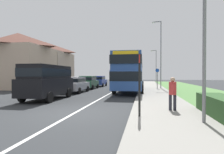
{
  "coord_description": "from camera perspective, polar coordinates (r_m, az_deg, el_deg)",
  "views": [
    {
      "loc": [
        3.16,
        -8.33,
        1.78
      ],
      "look_at": [
        0.7,
        6.3,
        1.6
      ],
      "focal_mm": 30.25,
      "sensor_mm": 36.0,
      "label": 1
    }
  ],
  "objects": [
    {
      "name": "ground_plane",
      "position": [
        9.08,
        -11.22,
        -10.62
      ],
      "size": [
        120.0,
        120.0,
        0.0
      ],
      "primitive_type": "plane",
      "color": "#2D3033"
    },
    {
      "name": "lane_marking_centre",
      "position": [
        16.72,
        -1.42,
        -5.4
      ],
      "size": [
        0.14,
        60.0,
        0.01
      ],
      "primitive_type": "cube",
      "color": "silver",
      "rests_on": "ground_plane"
    },
    {
      "name": "pavement_near_side",
      "position": [
        14.47,
        13.66,
        -6.15
      ],
      "size": [
        3.2,
        68.0,
        0.12
      ],
      "primitive_type": "cube",
      "color": "gray",
      "rests_on": "ground_plane"
    },
    {
      "name": "grass_verge_seaward",
      "position": [
        15.39,
        29.93,
        -5.89
      ],
      "size": [
        6.0,
        68.0,
        0.08
      ],
      "primitive_type": "cube",
      "color": "#517F42",
      "rests_on": "ground_plane"
    },
    {
      "name": "double_decker_bus",
      "position": [
        19.83,
        5.49,
        1.74
      ],
      "size": [
        2.8,
        10.44,
        3.7
      ],
      "color": "#284C93",
      "rests_on": "ground_plane"
    },
    {
      "name": "parked_van_black",
      "position": [
        14.25,
        -18.89,
        -0.72
      ],
      "size": [
        2.11,
        4.93,
        2.45
      ],
      "color": "black",
      "rests_on": "ground_plane"
    },
    {
      "name": "parked_car_silver",
      "position": [
        19.05,
        -11.08,
        -2.08
      ],
      "size": [
        1.89,
        4.14,
        1.55
      ],
      "color": "#B7B7BC",
      "rests_on": "ground_plane"
    },
    {
      "name": "parked_car_dark_green",
      "position": [
        23.82,
        -7.24,
        -1.45
      ],
      "size": [
        1.97,
        3.99,
        1.62
      ],
      "color": "#19472D",
      "rests_on": "ground_plane"
    },
    {
      "name": "parked_car_blue",
      "position": [
        28.73,
        -4.0,
        -1.11
      ],
      "size": [
        1.93,
        4.04,
        1.59
      ],
      "color": "navy",
      "rests_on": "ground_plane"
    },
    {
      "name": "pedestrian_at_stop",
      "position": [
        9.23,
        17.84,
        -4.34
      ],
      "size": [
        0.34,
        0.34,
        1.67
      ],
      "color": "#23232D",
      "rests_on": "ground_plane"
    },
    {
      "name": "bus_stop_sign",
      "position": [
        7.58,
        8.32,
        -1.13
      ],
      "size": [
        0.09,
        0.52,
        2.6
      ],
      "color": "black",
      "rests_on": "ground_plane"
    },
    {
      "name": "cycle_route_sign",
      "position": [
        23.25,
        13.52,
        -0.19
      ],
      "size": [
        0.44,
        0.08,
        2.52
      ],
      "color": "slate",
      "rests_on": "ground_plane"
    },
    {
      "name": "street_lamp_near",
      "position": [
        7.67,
        25.4,
        19.19
      ],
      "size": [
        1.14,
        0.2,
        7.35
      ],
      "color": "slate",
      "rests_on": "ground_plane"
    },
    {
      "name": "street_lamp_mid",
      "position": [
        24.08,
        14.34,
        7.71
      ],
      "size": [
        1.14,
        0.2,
        8.34
      ],
      "color": "slate",
      "rests_on": "ground_plane"
    },
    {
      "name": "street_lamp_far",
      "position": [
        38.32,
        13.02,
        3.77
      ],
      "size": [
        1.14,
        0.2,
        6.62
      ],
      "color": "slate",
      "rests_on": "ground_plane"
    },
    {
      "name": "house_terrace_far_side",
      "position": [
        30.32,
        -22.71,
        4.1
      ],
      "size": [
        7.61,
        13.53,
        7.22
      ],
      "color": "#C1A88E",
      "rests_on": "ground_plane"
    }
  ]
}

